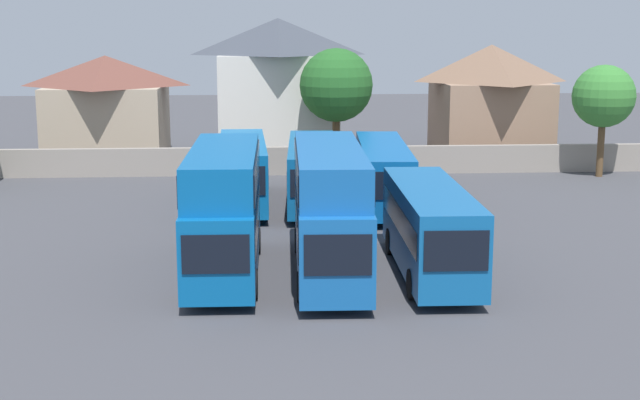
# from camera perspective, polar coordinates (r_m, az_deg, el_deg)

# --- Properties ---
(ground) EXTENTS (140.00, 140.00, 0.00)m
(ground) POSITION_cam_1_polar(r_m,az_deg,el_deg) (52.67, -1.06, 0.62)
(ground) COLOR #424247
(depot_boundary_wall) EXTENTS (56.00, 0.50, 1.80)m
(depot_boundary_wall) POSITION_cam_1_polar(r_m,az_deg,el_deg) (57.99, -1.32, 2.51)
(depot_boundary_wall) COLOR gray
(depot_boundary_wall) RESTS_ON ground
(bus_1) EXTENTS (2.77, 10.44, 4.92)m
(bus_1) POSITION_cam_1_polar(r_m,az_deg,el_deg) (34.91, -6.10, -0.30)
(bus_1) COLOR #0A5699
(bus_1) RESTS_ON ground
(bus_2) EXTENTS (2.84, 11.17, 4.97)m
(bus_2) POSITION_cam_1_polar(r_m,az_deg,el_deg) (34.67, 0.60, -0.26)
(bus_2) COLOR #1559A3
(bus_2) RESTS_ON ground
(bus_3) EXTENTS (2.72, 10.34, 3.43)m
(bus_3) POSITION_cam_1_polar(r_m,az_deg,el_deg) (35.11, 7.00, -1.61)
(bus_3) COLOR #125999
(bus_3) RESTS_ON ground
(bus_4) EXTENTS (2.71, 11.03, 3.47)m
(bus_4) POSITION_cam_1_polar(r_m,az_deg,el_deg) (48.23, -4.93, 1.98)
(bus_4) COLOR #0C5FA1
(bus_4) RESTS_ON ground
(bus_5) EXTENTS (3.06, 11.62, 3.34)m
(bus_5) POSITION_cam_1_polar(r_m,az_deg,el_deg) (48.17, -0.48, 1.93)
(bus_5) COLOR #0E5994
(bus_5) RESTS_ON ground
(bus_6) EXTENTS (3.14, 12.00, 3.31)m
(bus_6) POSITION_cam_1_polar(r_m,az_deg,el_deg) (47.96, 4.04, 1.84)
(bus_6) COLOR #0D56A0
(bus_6) RESTS_ON ground
(house_terrace_left) EXTENTS (8.50, 8.17, 7.35)m
(house_terrace_left) POSITION_cam_1_polar(r_m,az_deg,el_deg) (66.47, -13.35, 5.80)
(house_terrace_left) COLOR tan
(house_terrace_left) RESTS_ON ground
(house_terrace_centre) EXTENTS (8.82, 6.38, 9.95)m
(house_terrace_centre) POSITION_cam_1_polar(r_m,az_deg,el_deg) (64.76, -2.66, 7.13)
(house_terrace_centre) COLOR silver
(house_terrace_centre) RESTS_ON ground
(house_terrace_right) EXTENTS (7.86, 8.38, 8.10)m
(house_terrace_right) POSITION_cam_1_polar(r_m,az_deg,el_deg) (66.11, 10.72, 6.22)
(house_terrace_right) COLOR #9E7A60
(house_terrace_right) RESTS_ON ground
(tree_behind_wall) EXTENTS (3.93, 3.93, 7.08)m
(tree_behind_wall) POSITION_cam_1_polar(r_m,az_deg,el_deg) (59.46, 17.54, 6.26)
(tree_behind_wall) COLOR brown
(tree_behind_wall) RESTS_ON ground
(tree_right_of_lot) EXTENTS (4.88, 4.88, 8.01)m
(tree_right_of_lot) POSITION_cam_1_polar(r_m,az_deg,el_deg) (60.11, 1.04, 7.26)
(tree_right_of_lot) COLOR brown
(tree_right_of_lot) RESTS_ON ground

